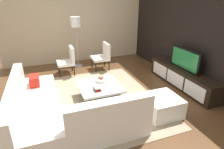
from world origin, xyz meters
TOP-DOWN VIEW (x-y plane):
  - ground_plane at (0.00, 0.00)m, footprint 14.00×14.00m
  - feature_wall_back at (0.00, 2.70)m, footprint 6.40×0.12m
  - side_wall_left at (-3.20, 0.20)m, footprint 0.12×5.20m
  - area_rug at (-0.10, 0.00)m, footprint 3.35×2.77m
  - media_console at (-0.00, 2.40)m, footprint 2.31×0.48m
  - television at (0.00, 2.40)m, footprint 1.04×0.06m
  - sectional_couch at (0.52, -0.90)m, footprint 2.47×2.31m
  - coffee_table at (-0.10, 0.10)m, footprint 0.99×0.95m
  - accent_chair_near at (-1.94, -0.34)m, footprint 0.54×0.51m
  - floor_lamp at (-2.54, 0.06)m, footprint 0.31×0.31m
  - ottoman at (0.92, 1.13)m, footprint 0.70×0.70m
  - fruit_bowl at (-0.28, 0.20)m, footprint 0.28×0.28m
  - accent_chair_far at (-2.01, 0.80)m, footprint 0.57×0.53m
  - book_stack at (0.12, -0.02)m, footprint 0.21×0.15m

SIDE VIEW (x-z plane):
  - ground_plane at x=0.00m, z-range 0.00..0.00m
  - area_rug at x=-0.10m, z-range 0.00..0.01m
  - ottoman at x=0.92m, z-range 0.00..0.40m
  - coffee_table at x=-0.10m, z-range 0.01..0.39m
  - media_console at x=0.00m, z-range 0.00..0.50m
  - sectional_couch at x=0.52m, z-range -0.13..0.69m
  - book_stack at x=0.12m, z-range 0.38..0.47m
  - fruit_bowl at x=-0.28m, z-range 0.36..0.49m
  - accent_chair_far at x=-2.01m, z-range 0.05..0.92m
  - accent_chair_near at x=-1.94m, z-range 0.06..0.93m
  - television at x=0.00m, z-range 0.50..1.05m
  - feature_wall_back at x=0.00m, z-range 0.00..2.80m
  - side_wall_left at x=-3.20m, z-range 0.00..2.80m
  - floor_lamp at x=-2.54m, z-range 0.57..2.26m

